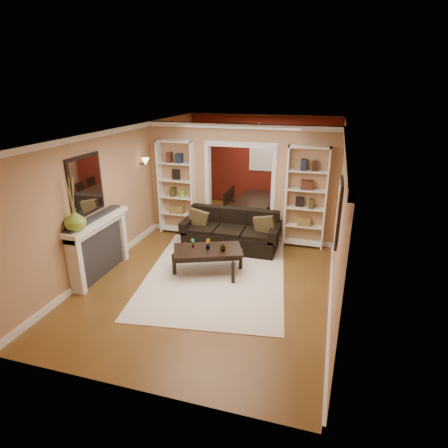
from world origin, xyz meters
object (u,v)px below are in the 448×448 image
(coffee_table, at_px, (208,261))
(fireplace, at_px, (100,247))
(dining_table, at_px, (256,209))
(bookshelf_right, at_px, (306,198))
(sofa, at_px, (231,230))
(bookshelf_left, at_px, (177,188))

(coffee_table, distance_m, fireplace, 2.09)
(fireplace, height_order, dining_table, fireplace)
(bookshelf_right, relative_size, dining_table, 1.37)
(bookshelf_right, height_order, fireplace, bookshelf_right)
(fireplace, bearing_deg, sofa, 43.28)
(bookshelf_left, bearing_deg, fireplace, -102.05)
(sofa, relative_size, coffee_table, 1.65)
(sofa, height_order, dining_table, sofa)
(coffee_table, distance_m, bookshelf_left, 2.50)
(sofa, height_order, bookshelf_right, bookshelf_right)
(fireplace, bearing_deg, coffee_table, 19.14)
(fireplace, bearing_deg, bookshelf_right, 34.80)
(bookshelf_right, distance_m, dining_table, 2.25)
(bookshelf_left, height_order, fireplace, bookshelf_left)
(fireplace, bearing_deg, dining_table, 61.24)
(coffee_table, bearing_deg, sofa, 62.54)
(sofa, bearing_deg, bookshelf_right, 20.28)
(sofa, xyz_separation_m, bookshelf_left, (-1.53, 0.58, 0.72))
(coffee_table, bearing_deg, dining_table, 63.22)
(sofa, xyz_separation_m, dining_table, (0.16, 2.11, -0.13))
(dining_table, bearing_deg, fireplace, 151.24)
(coffee_table, bearing_deg, bookshelf_left, 105.18)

